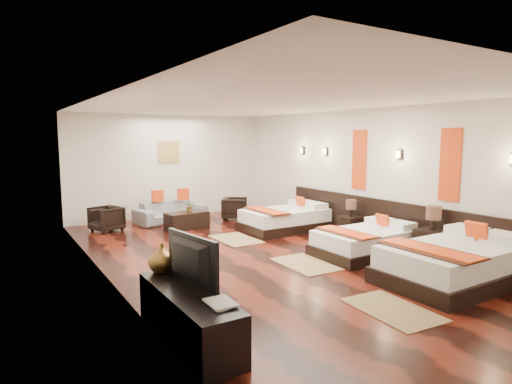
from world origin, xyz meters
TOP-DOWN VIEW (x-y plane):
  - floor at (0.00, 0.00)m, footprint 5.50×9.50m
  - ceiling at (0.00, 0.00)m, footprint 5.50×9.50m
  - back_wall at (0.00, 4.75)m, footprint 5.50×0.01m
  - left_wall at (-2.75, 0.00)m, footprint 0.01×9.50m
  - right_wall at (2.75, 0.00)m, footprint 0.01×9.50m
  - headboard_panel at (2.71, -0.80)m, footprint 0.08×6.60m
  - bed_near at (1.70, -2.77)m, footprint 2.30×1.44m
  - bed_mid at (1.69, -0.97)m, footprint 1.91×1.20m
  - bed_far at (1.70, 1.61)m, footprint 2.02×1.27m
  - nightstand_a at (2.45, -1.83)m, footprint 0.49×0.49m
  - nightstand_b at (2.44, 0.22)m, footprint 0.42×0.42m
  - jute_mat_near at (0.03, -3.02)m, footprint 0.83×1.25m
  - jute_mat_mid at (0.34, -0.86)m, footprint 0.79×1.23m
  - jute_mat_far at (0.22, 1.39)m, footprint 0.75×1.20m
  - tv_console at (-2.50, -2.42)m, footprint 0.50×1.80m
  - tv at (-2.45, -2.23)m, footprint 0.27×0.98m
  - book at (-2.50, -2.93)m, footprint 0.26×0.35m
  - figurine at (-2.50, -1.62)m, footprint 0.40×0.40m
  - sofa at (-0.23, 4.05)m, footprint 2.00×1.14m
  - armchair_left at (-1.96, 3.70)m, footprint 0.81×0.80m
  - armchair_right at (1.33, 3.43)m, footprint 0.89×0.88m
  - coffee_table at (-0.23, 3.00)m, footprint 1.05×0.62m
  - table_plant at (-0.13, 3.04)m, footprint 0.29×0.27m
  - orange_panel_a at (2.73, -1.90)m, footprint 0.04×0.40m
  - orange_panel_b at (2.73, 0.30)m, footprint 0.04×0.40m
  - sconce_mid at (2.70, -0.80)m, footprint 0.07×0.12m
  - sconce_far at (2.70, 1.40)m, footprint 0.07×0.12m
  - sconce_lounge at (2.70, 2.30)m, footprint 0.07×0.12m
  - gold_artwork at (0.00, 4.73)m, footprint 0.60×0.04m

SIDE VIEW (x-z plane):
  - floor at x=0.00m, z-range -0.01..0.01m
  - jute_mat_near at x=0.03m, z-range 0.00..0.01m
  - jute_mat_mid at x=0.34m, z-range 0.00..0.01m
  - jute_mat_far at x=0.22m, z-range 0.00..0.01m
  - coffee_table at x=-0.23m, z-range 0.00..0.40m
  - bed_mid at x=1.69m, z-range -0.11..0.61m
  - bed_far at x=1.70m, z-range -0.12..0.65m
  - tv_console at x=-2.50m, z-range 0.00..0.55m
  - sofa at x=-0.23m, z-range 0.00..0.55m
  - armchair_right at x=1.33m, z-range 0.00..0.59m
  - nightstand_b at x=2.44m, z-range -0.12..0.71m
  - armchair_left at x=-1.96m, z-range 0.00..0.59m
  - bed_near at x=1.70m, z-range -0.14..0.74m
  - nightstand_a at x=2.45m, z-range -0.15..0.83m
  - headboard_panel at x=2.71m, z-range 0.00..0.90m
  - table_plant at x=-0.13m, z-range 0.40..0.67m
  - book at x=-2.50m, z-range 0.55..0.58m
  - figurine at x=-2.50m, z-range 0.55..0.90m
  - tv at x=-2.45m, z-range 0.55..1.11m
  - back_wall at x=0.00m, z-range 0.00..2.80m
  - left_wall at x=-2.75m, z-range 0.00..2.80m
  - right_wall at x=2.75m, z-range 0.00..2.80m
  - orange_panel_a at x=2.73m, z-range 1.05..2.35m
  - orange_panel_b at x=2.73m, z-range 1.05..2.35m
  - gold_artwork at x=0.00m, z-range 1.50..2.10m
  - sconce_mid at x=2.70m, z-range 1.76..1.94m
  - sconce_far at x=2.70m, z-range 1.76..1.94m
  - sconce_lounge at x=2.70m, z-range 1.76..1.94m
  - ceiling at x=0.00m, z-range 2.79..2.80m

